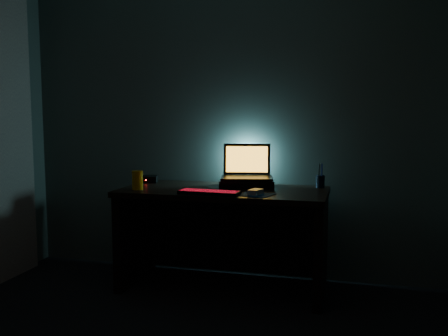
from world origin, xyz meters
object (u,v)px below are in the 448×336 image
Objects in this scene: mouse at (255,192)px; pen_cup at (320,182)px; laptop at (247,170)px; juice_glass at (137,180)px; router at (147,179)px; keyboard at (209,192)px.

mouse is 1.22× the size of pen_cup.
mouse is (0.14, -0.39, -0.10)m from laptop.
laptop is at bearing 26.85° from juice_glass.
juice_glass reaches higher than router.
mouse is (0.31, 0.06, 0.01)m from keyboard.
router is (-0.08, 0.36, -0.04)m from juice_glass.
keyboard is at bearing -7.37° from juice_glass.
laptop is 3.11× the size of juice_glass.
mouse is 0.61× the size of router.
pen_cup is 1.35m from juice_glass.
juice_glass is at bearing 176.14° from keyboard.
keyboard is at bearing -122.61° from laptop.
router is (-0.64, 0.44, 0.01)m from keyboard.
laptop is 0.82m from router.
laptop is 0.99× the size of keyboard.
juice_glass is at bearing -164.14° from mouse.
keyboard is at bearing -152.86° from mouse.
juice_glass reaches higher than mouse.
router reaches higher than keyboard.
juice_glass is 0.74× the size of router.
laptop is 2.29× the size of router.
juice_glass is 0.37m from router.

